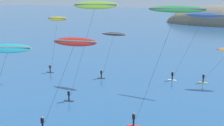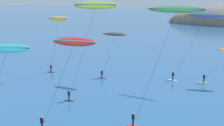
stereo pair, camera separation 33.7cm
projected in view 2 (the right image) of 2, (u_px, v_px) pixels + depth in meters
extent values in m
cube|color=#2D2D33|center=(69.00, 101.00, 41.43)|extent=(1.55, 0.69, 0.08)
cylinder|color=#192338|center=(69.00, 98.00, 41.33)|extent=(0.22, 0.22, 0.80)
cube|color=#192338|center=(69.00, 93.00, 41.16)|extent=(0.38, 0.28, 0.60)
sphere|color=tan|center=(69.00, 91.00, 41.06)|extent=(0.22, 0.22, 0.22)
cylinder|color=black|center=(71.00, 94.00, 41.11)|extent=(0.18, 0.54, 0.04)
ellipsoid|color=#8CD12D|center=(96.00, 5.00, 37.16)|extent=(6.26, 2.97, 1.15)
cylinder|color=#722DD1|center=(95.00, 5.00, 37.15)|extent=(5.63, 1.61, 0.16)
cylinder|color=#333338|center=(83.00, 52.00, 39.15)|extent=(3.82, 1.01, 12.77)
cube|color=#2D2D33|center=(51.00, 72.00, 56.54)|extent=(1.53, 0.53, 0.08)
cylinder|color=black|center=(51.00, 70.00, 56.43)|extent=(0.22, 0.22, 0.80)
cube|color=black|center=(51.00, 67.00, 56.26)|extent=(0.34, 0.21, 0.60)
sphere|color=beige|center=(51.00, 65.00, 56.16)|extent=(0.22, 0.22, 0.22)
cylinder|color=black|center=(52.00, 67.00, 56.13)|extent=(0.05, 0.55, 0.04)
ellipsoid|color=yellow|center=(58.00, 19.00, 52.81)|extent=(4.49, 1.22, 0.87)
cylinder|color=#1432E0|center=(58.00, 18.00, 52.80)|extent=(4.25, 0.23, 0.16)
cylinder|color=#333338|center=(55.00, 44.00, 54.48)|extent=(2.12, 0.06, 9.68)
ellipsoid|color=#23B2C6|center=(8.00, 48.00, 28.69)|extent=(4.84, 3.18, 0.92)
cylinder|color=#DB4C38|center=(8.00, 48.00, 28.68)|extent=(4.18, 2.16, 0.16)
cube|color=silver|center=(173.00, 80.00, 51.23)|extent=(1.52, 0.47, 0.08)
cylinder|color=black|center=(173.00, 78.00, 51.12)|extent=(0.22, 0.22, 0.80)
cube|color=black|center=(173.00, 74.00, 50.95)|extent=(0.34, 0.20, 0.60)
sphere|color=beige|center=(173.00, 72.00, 50.85)|extent=(0.22, 0.22, 0.22)
cylinder|color=black|center=(175.00, 75.00, 50.82)|extent=(0.04, 0.55, 0.04)
ellipsoid|color=blue|center=(206.00, 15.00, 46.14)|extent=(6.37, 1.02, 0.82)
cylinder|color=gold|center=(206.00, 15.00, 46.13)|extent=(6.05, 0.18, 0.16)
cylinder|color=#333338|center=(190.00, 47.00, 48.49)|extent=(4.56, 0.04, 10.85)
cylinder|color=black|center=(42.00, 126.00, 32.49)|extent=(0.22, 0.22, 0.80)
cube|color=black|center=(42.00, 120.00, 32.32)|extent=(0.37, 0.26, 0.60)
sphere|color=tan|center=(42.00, 117.00, 32.22)|extent=(0.22, 0.22, 0.22)
cylinder|color=black|center=(45.00, 122.00, 32.25)|extent=(0.14, 0.55, 0.04)
ellipsoid|color=red|center=(74.00, 42.00, 28.82)|extent=(4.98, 2.03, 0.90)
cylinder|color=#23D6DB|center=(74.00, 41.00, 28.81)|extent=(4.56, 1.02, 0.16)
cylinder|color=#333338|center=(59.00, 84.00, 30.55)|extent=(4.03, 0.79, 9.44)
cube|color=#2D2D33|center=(102.00, 78.00, 52.51)|extent=(1.55, 0.77, 0.08)
cylinder|color=black|center=(102.00, 76.00, 52.41)|extent=(0.22, 0.22, 0.80)
cube|color=black|center=(102.00, 72.00, 52.24)|extent=(0.35, 0.21, 0.60)
sphere|color=tan|center=(102.00, 70.00, 52.14)|extent=(0.22, 0.22, 0.22)
cylinder|color=black|center=(104.00, 73.00, 52.12)|extent=(0.06, 0.55, 0.04)
ellipsoid|color=black|center=(115.00, 34.00, 49.38)|extent=(4.70, 1.51, 0.55)
cylinder|color=white|center=(115.00, 34.00, 49.36)|extent=(4.43, 0.30, 0.16)
cylinder|color=#333338|center=(109.00, 54.00, 50.76)|extent=(2.28, 0.10, 7.34)
cube|color=yellow|center=(204.00, 83.00, 49.73)|extent=(1.52, 0.46, 0.08)
cylinder|color=black|center=(204.00, 80.00, 49.63)|extent=(0.22, 0.22, 0.80)
cube|color=black|center=(204.00, 77.00, 49.46)|extent=(0.38, 0.29, 0.60)
sphere|color=beige|center=(204.00, 74.00, 49.36)|extent=(0.22, 0.22, 0.22)
cylinder|color=black|center=(206.00, 77.00, 49.43)|extent=(0.20, 0.54, 0.04)
cylinder|color=#333338|center=(219.00, 64.00, 48.50)|extent=(3.62, 1.16, 4.99)
cube|color=red|center=(133.00, 126.00, 33.53)|extent=(1.55, 0.79, 0.08)
cylinder|color=black|center=(133.00, 122.00, 33.43)|extent=(0.22, 0.22, 0.80)
cube|color=black|center=(133.00, 117.00, 33.26)|extent=(0.37, 0.26, 0.60)
sphere|color=tan|center=(133.00, 114.00, 33.16)|extent=(0.22, 0.22, 0.22)
cylinder|color=black|center=(136.00, 118.00, 33.19)|extent=(0.14, 0.55, 0.04)
ellipsoid|color=green|center=(177.00, 9.00, 28.95)|extent=(6.13, 2.15, 0.82)
cylinder|color=#D660B7|center=(177.00, 9.00, 28.93)|extent=(5.67, 1.17, 0.16)
cylinder|color=#333338|center=(155.00, 68.00, 31.08)|extent=(3.99, 0.74, 12.68)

